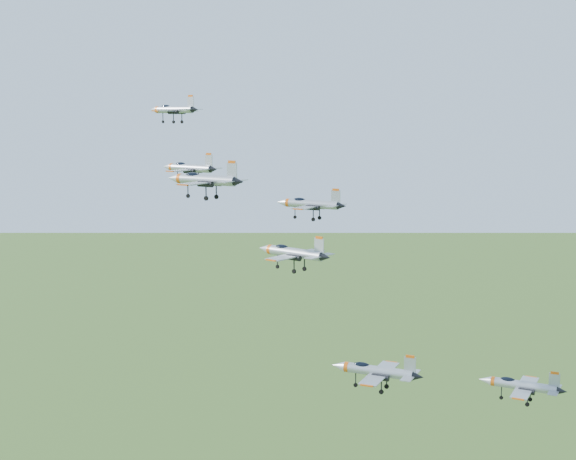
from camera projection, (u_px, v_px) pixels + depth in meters
The scene contains 7 objects.
jet_lead at pixel (173, 109), 146.40m from camera, with size 12.12×9.98×3.24m.
jet_left_high at pixel (189, 168), 130.01m from camera, with size 11.90×9.80×3.19m.
jet_right_high at pixel (204, 180), 112.74m from camera, with size 13.35×11.12×3.57m.
jet_left_low at pixel (310, 204), 120.84m from camera, with size 11.79×9.87×3.16m.
jet_right_low at pixel (293, 252), 108.83m from camera, with size 12.45×10.24×3.34m.
jet_trail at pixel (375, 371), 108.90m from camera, with size 13.02×11.01×3.52m.
jet_extra at pixel (521, 385), 106.73m from camera, with size 11.57×9.74×3.11m.
Camera 1 is at (82.31, -95.11, 148.13)m, focal length 50.00 mm.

